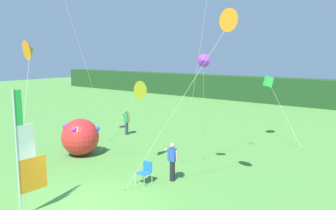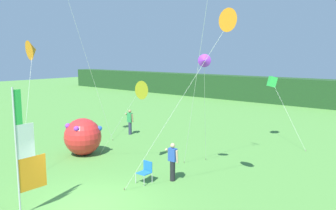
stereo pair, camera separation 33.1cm
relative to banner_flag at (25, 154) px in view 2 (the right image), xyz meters
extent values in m
plane|color=#518E3D|center=(1.09, 1.69, -2.05)|extent=(120.00, 120.00, 0.00)
cube|color=#1E421E|center=(1.09, 30.98, -0.64)|extent=(80.00, 2.40, 2.81)
cylinder|color=#B7B7BC|center=(0.00, -0.29, 0.09)|extent=(0.06, 0.06, 4.28)
cube|color=orange|center=(0.00, 0.22, -0.71)|extent=(0.02, 0.97, 1.14)
cube|color=white|center=(0.00, 0.04, 0.43)|extent=(0.02, 0.60, 1.14)
cube|color=green|center=(0.00, -0.15, 1.57)|extent=(0.02, 0.23, 1.14)
cylinder|color=black|center=(1.87, 5.39, -1.62)|extent=(0.22, 0.22, 0.86)
cube|color=#284CA8|center=(1.87, 5.39, -0.91)|extent=(0.36, 0.20, 0.55)
sphere|color=tan|center=(1.87, 5.39, -0.52)|extent=(0.20, 0.20, 0.20)
cylinder|color=tan|center=(1.64, 5.45, -0.86)|extent=(0.09, 0.48, 0.42)
cylinder|color=tan|center=(2.10, 5.40, -0.96)|extent=(0.09, 0.14, 0.56)
cylinder|color=#2D334C|center=(-5.67, 10.16, -1.63)|extent=(0.22, 0.22, 0.84)
cube|color=#2D8E4C|center=(-5.67, 10.16, -0.90)|extent=(0.36, 0.20, 0.61)
sphere|color=#A37556|center=(-5.67, 10.16, -0.48)|extent=(0.20, 0.20, 0.20)
cylinder|color=#A37556|center=(-5.90, 10.23, -0.83)|extent=(0.09, 0.48, 0.42)
cylinder|color=#A37556|center=(-5.44, 10.17, -0.92)|extent=(0.09, 0.14, 0.56)
sphere|color=red|center=(-4.21, 5.31, -1.07)|extent=(1.96, 1.96, 1.96)
sphere|color=purple|center=(-4.55, 4.65, -0.43)|extent=(0.27, 0.27, 0.27)
sphere|color=blue|center=(-3.60, 5.95, -0.65)|extent=(0.27, 0.27, 0.27)
sphere|color=purple|center=(-3.80, 4.65, -0.47)|extent=(0.27, 0.27, 0.27)
cylinder|color=#BCBCC1|center=(0.88, 4.19, -1.84)|extent=(0.03, 0.03, 0.42)
cylinder|color=#BCBCC1|center=(1.36, 4.19, -1.84)|extent=(0.03, 0.03, 0.42)
cylinder|color=#BCBCC1|center=(0.88, 4.67, -1.84)|extent=(0.03, 0.03, 0.42)
cylinder|color=#BCBCC1|center=(1.36, 4.67, -1.84)|extent=(0.03, 0.03, 0.42)
cube|color=#1E66B2|center=(1.12, 4.43, -1.61)|extent=(0.48, 0.48, 0.03)
cube|color=#1E66B2|center=(1.12, 4.67, -1.38)|extent=(0.48, 0.03, 0.44)
cylinder|color=brown|center=(-3.57, 5.91, -2.01)|extent=(0.03, 0.03, 0.08)
cylinder|color=silver|center=(-2.06, 5.91, -0.22)|extent=(3.04, 0.02, 3.66)
cone|color=yellow|center=(-0.54, 5.90, 1.60)|extent=(0.39, 0.86, 0.89)
cylinder|color=brown|center=(1.34, 8.72, -2.01)|extent=(0.03, 0.03, 0.08)
cylinder|color=silver|center=(1.92, 7.70, 0.47)|extent=(1.18, 2.04, 5.05)
cone|color=purple|center=(2.50, 6.69, 2.99)|extent=(0.60, 0.45, 0.56)
cylinder|color=brown|center=(1.05, 3.39, -2.01)|extent=(0.03, 0.03, 0.08)
cylinder|color=silver|center=(2.77, 4.34, 1.18)|extent=(3.46, 1.92, 6.46)
cone|color=orange|center=(4.50, 5.30, 4.41)|extent=(0.86, 0.46, 0.83)
cylinder|color=brown|center=(-2.57, 0.98, -2.01)|extent=(0.03, 0.03, 0.08)
cylinder|color=silver|center=(-3.57, 1.97, 0.70)|extent=(2.03, 2.00, 5.51)
cone|color=orange|center=(-4.58, 2.96, 3.45)|extent=(0.99, 0.60, 0.97)
cylinder|color=brown|center=(0.78, 7.64, -2.01)|extent=(0.03, 0.03, 0.08)
cylinder|color=silver|center=(2.38, 6.66, 3.73)|extent=(3.21, 1.99, 11.56)
cylinder|color=brown|center=(-5.30, 8.31, -2.01)|extent=(0.03, 0.03, 0.08)
cylinder|color=silver|center=(-5.61, 6.83, 2.85)|extent=(0.62, 2.96, 9.80)
cylinder|color=brown|center=(4.72, 13.57, -2.01)|extent=(0.03, 0.03, 0.08)
cylinder|color=silver|center=(3.45, 14.09, -0.22)|extent=(2.57, 1.06, 3.67)
cube|color=green|center=(2.17, 14.62, 1.61)|extent=(0.66, 0.67, 0.69)
camera|label=1|loc=(10.29, -5.52, 3.23)|focal=36.42mm
camera|label=2|loc=(10.55, -5.31, 3.23)|focal=36.42mm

